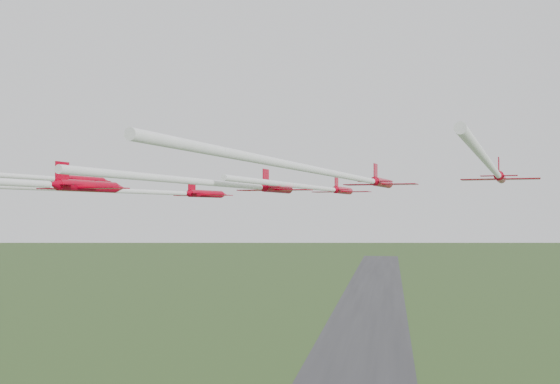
% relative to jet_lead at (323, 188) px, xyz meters
% --- Properties ---
extents(runway, '(38.00, 900.00, 0.04)m').
position_rel_jet_lead_xyz_m(runway, '(-1.54, 187.10, -56.72)').
color(runway, '#323234').
rests_on(runway, ground).
extents(jet_lead, '(12.83, 49.81, 2.75)m').
position_rel_jet_lead_xyz_m(jet_lead, '(0.00, 0.00, 0.00)').
color(jet_lead, '#AF0017').
extents(jet_row2_left, '(16.36, 46.24, 2.78)m').
position_rel_jet_lead_xyz_m(jet_row2_left, '(-21.64, -5.34, -0.63)').
color(jet_row2_left, '#AF0017').
extents(jet_row2_right, '(16.18, 64.71, 2.92)m').
position_rel_jet_lead_xyz_m(jet_row2_right, '(5.34, -20.16, 0.57)').
color(jet_row2_right, '#AF0017').
extents(jet_row3_mid, '(11.67, 45.42, 2.70)m').
position_rel_jet_lead_xyz_m(jet_row3_mid, '(-5.87, -23.51, -0.45)').
color(jet_row3_mid, '#AF0017').
extents(jet_row3_right, '(12.80, 47.96, 2.35)m').
position_rel_jet_lead_xyz_m(jet_row3_right, '(18.66, -32.20, 0.33)').
color(jet_row3_right, '#AF0017').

